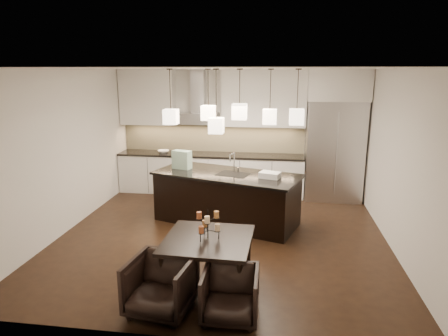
# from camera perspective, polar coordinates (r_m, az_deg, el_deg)

# --- Properties ---
(floor) EXTENTS (5.50, 5.50, 0.02)m
(floor) POSITION_cam_1_polar(r_m,az_deg,el_deg) (6.99, -0.23, -9.67)
(floor) COLOR black
(floor) RESTS_ON ground
(ceiling) EXTENTS (5.50, 5.50, 0.02)m
(ceiling) POSITION_cam_1_polar(r_m,az_deg,el_deg) (6.41, -0.26, 14.13)
(ceiling) COLOR white
(ceiling) RESTS_ON wall_back
(wall_back) EXTENTS (5.50, 0.02, 2.80)m
(wall_back) POSITION_cam_1_polar(r_m,az_deg,el_deg) (9.25, 2.23, 5.25)
(wall_back) COLOR silver
(wall_back) RESTS_ON ground
(wall_front) EXTENTS (5.50, 0.02, 2.80)m
(wall_front) POSITION_cam_1_polar(r_m,az_deg,el_deg) (3.95, -6.06, -6.63)
(wall_front) COLOR silver
(wall_front) RESTS_ON ground
(wall_left) EXTENTS (0.02, 5.50, 2.80)m
(wall_left) POSITION_cam_1_polar(r_m,az_deg,el_deg) (7.46, -21.73, 2.21)
(wall_left) COLOR silver
(wall_left) RESTS_ON ground
(wall_right) EXTENTS (0.02, 5.50, 2.80)m
(wall_right) POSITION_cam_1_polar(r_m,az_deg,el_deg) (6.74, 23.65, 0.88)
(wall_right) COLOR silver
(wall_right) RESTS_ON ground
(refrigerator) EXTENTS (1.20, 0.72, 2.15)m
(refrigerator) POSITION_cam_1_polar(r_m,az_deg,el_deg) (8.96, 15.44, 2.38)
(refrigerator) COLOR #B7B7BA
(refrigerator) RESTS_ON floor
(fridge_panel) EXTENTS (1.26, 0.72, 0.65)m
(fridge_panel) POSITION_cam_1_polar(r_m,az_deg,el_deg) (8.81, 16.03, 11.34)
(fridge_panel) COLOR silver
(fridge_panel) RESTS_ON refrigerator
(lower_cabinets) EXTENTS (4.21, 0.62, 0.88)m
(lower_cabinets) POSITION_cam_1_polar(r_m,az_deg,el_deg) (9.21, -1.91, -0.89)
(lower_cabinets) COLOR silver
(lower_cabinets) RESTS_ON floor
(countertop) EXTENTS (4.21, 0.66, 0.04)m
(countertop) POSITION_cam_1_polar(r_m,az_deg,el_deg) (9.10, -1.93, 1.91)
(countertop) COLOR black
(countertop) RESTS_ON lower_cabinets
(backsplash) EXTENTS (4.21, 0.02, 0.63)m
(backsplash) POSITION_cam_1_polar(r_m,az_deg,el_deg) (9.33, -1.63, 4.30)
(backsplash) COLOR #C3BB91
(backsplash) RESTS_ON countertop
(upper_cab_left) EXTENTS (1.25, 0.35, 1.25)m
(upper_cab_left) POSITION_cam_1_polar(r_m,az_deg,el_deg) (9.43, -10.86, 9.92)
(upper_cab_left) COLOR silver
(upper_cab_left) RESTS_ON wall_back
(upper_cab_right) EXTENTS (1.85, 0.35, 1.25)m
(upper_cab_right) POSITION_cam_1_polar(r_m,az_deg,el_deg) (8.94, 5.72, 9.89)
(upper_cab_right) COLOR silver
(upper_cab_right) RESTS_ON wall_back
(hood_canopy) EXTENTS (0.90, 0.52, 0.24)m
(hood_canopy) POSITION_cam_1_polar(r_m,az_deg,el_deg) (9.07, -3.80, 7.10)
(hood_canopy) COLOR #B7B7BA
(hood_canopy) RESTS_ON wall_back
(hood_chimney) EXTENTS (0.30, 0.28, 0.96)m
(hood_chimney) POSITION_cam_1_polar(r_m,az_deg,el_deg) (9.13, -3.72, 10.93)
(hood_chimney) COLOR #B7B7BA
(hood_chimney) RESTS_ON hood_canopy
(fruit_bowl) EXTENTS (0.32, 0.32, 0.06)m
(fruit_bowl) POSITION_cam_1_polar(r_m,az_deg,el_deg) (9.29, -8.66, 2.34)
(fruit_bowl) COLOR silver
(fruit_bowl) RESTS_ON countertop
(island_body) EXTENTS (2.75, 1.75, 0.90)m
(island_body) POSITION_cam_1_polar(r_m,az_deg,el_deg) (7.43, 0.38, -4.43)
(island_body) COLOR black
(island_body) RESTS_ON floor
(island_top) EXTENTS (2.85, 1.85, 0.04)m
(island_top) POSITION_cam_1_polar(r_m,az_deg,el_deg) (7.29, 0.39, -0.91)
(island_top) COLOR black
(island_top) RESTS_ON island_body
(faucet) EXTENTS (0.17, 0.26, 0.39)m
(faucet) POSITION_cam_1_polar(r_m,az_deg,el_deg) (7.29, 1.46, 0.82)
(faucet) COLOR silver
(faucet) RESTS_ON island_top
(tote_bag) EXTENTS (0.39, 0.28, 0.35)m
(tote_bag) POSITION_cam_1_polar(r_m,az_deg,el_deg) (7.64, -6.04, 1.20)
(tote_bag) COLOR #266838
(tote_bag) RESTS_ON island_top
(food_container) EXTENTS (0.41, 0.34, 0.10)m
(food_container) POSITION_cam_1_polar(r_m,az_deg,el_deg) (7.01, 6.58, -1.00)
(food_container) COLOR silver
(food_container) RESTS_ON island_top
(dining_table) EXTENTS (1.14, 1.14, 0.67)m
(dining_table) POSITION_cam_1_polar(r_m,az_deg,el_deg) (5.36, -2.27, -13.25)
(dining_table) COLOR black
(dining_table) RESTS_ON floor
(candelabra) EXTENTS (0.33, 0.33, 0.39)m
(candelabra) POSITION_cam_1_polar(r_m,az_deg,el_deg) (5.15, -2.33, -8.00)
(candelabra) COLOR black
(candelabra) RESTS_ON dining_table
(candle_a) EXTENTS (0.07, 0.07, 0.09)m
(candle_a) POSITION_cam_1_polar(r_m,az_deg,el_deg) (5.14, -0.95, -8.48)
(candle_a) COLOR beige
(candle_a) RESTS_ON candelabra
(candle_b) EXTENTS (0.07, 0.07, 0.09)m
(candle_b) POSITION_cam_1_polar(r_m,az_deg,el_deg) (5.27, -2.75, -7.91)
(candle_b) COLOR #BE7A3D
(candle_b) RESTS_ON candelabra
(candle_c) EXTENTS (0.07, 0.07, 0.09)m
(candle_c) POSITION_cam_1_polar(r_m,az_deg,el_deg) (5.08, -3.27, -8.78)
(candle_c) COLOR #A24F2B
(candle_c) RESTS_ON candelabra
(candle_d) EXTENTS (0.07, 0.07, 0.09)m
(candle_d) POSITION_cam_1_polar(r_m,az_deg,el_deg) (5.16, -1.09, -6.67)
(candle_d) COLOR #BE7A3D
(candle_d) RESTS_ON candelabra
(candle_e) EXTENTS (0.07, 0.07, 0.09)m
(candle_e) POSITION_cam_1_polar(r_m,az_deg,el_deg) (5.15, -3.57, -6.76)
(candle_e) COLOR #A24F2B
(candle_e) RESTS_ON candelabra
(candle_f) EXTENTS (0.07, 0.07, 0.09)m
(candle_f) POSITION_cam_1_polar(r_m,az_deg,el_deg) (5.00, -2.41, -7.38)
(candle_f) COLOR beige
(candle_f) RESTS_ON candelabra
(armchair_left) EXTENTS (0.81, 0.83, 0.67)m
(armchair_left) POSITION_cam_1_polar(r_m,az_deg,el_deg) (4.90, -9.02, -16.22)
(armchair_left) COLOR black
(armchair_left) RESTS_ON floor
(armchair_right) EXTENTS (0.65, 0.66, 0.59)m
(armchair_right) POSITION_cam_1_polar(r_m,az_deg,el_deg) (4.75, 0.90, -17.64)
(armchair_right) COLOR black
(armchair_right) RESTS_ON floor
(pendant_a) EXTENTS (0.24, 0.24, 0.26)m
(pendant_a) POSITION_cam_1_polar(r_m,az_deg,el_deg) (7.20, -7.59, 7.28)
(pendant_a) COLOR #FFE9C9
(pendant_a) RESTS_ON ceiling
(pendant_b) EXTENTS (0.24, 0.24, 0.26)m
(pendant_b) POSITION_cam_1_polar(r_m,az_deg,el_deg) (7.30, -2.25, 7.88)
(pendant_b) COLOR #FFE9C9
(pendant_b) RESTS_ON ceiling
(pendant_c) EXTENTS (0.24, 0.24, 0.26)m
(pendant_c) POSITION_cam_1_polar(r_m,az_deg,el_deg) (6.76, 2.22, 8.04)
(pendant_c) COLOR #FFE9C9
(pendant_c) RESTS_ON ceiling
(pendant_d) EXTENTS (0.24, 0.24, 0.26)m
(pendant_d) POSITION_cam_1_polar(r_m,az_deg,el_deg) (7.07, 6.55, 7.29)
(pendant_d) COLOR #FFE9C9
(pendant_d) RESTS_ON ceiling
(pendant_e) EXTENTS (0.24, 0.24, 0.26)m
(pendant_e) POSITION_cam_1_polar(r_m,az_deg,el_deg) (6.80, 10.33, 7.20)
(pendant_e) COLOR #FFE9C9
(pendant_e) RESTS_ON ceiling
(pendant_f) EXTENTS (0.24, 0.24, 0.26)m
(pendant_f) POSITION_cam_1_polar(r_m,az_deg,el_deg) (6.74, -1.11, 6.08)
(pendant_f) COLOR #FFE9C9
(pendant_f) RESTS_ON ceiling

